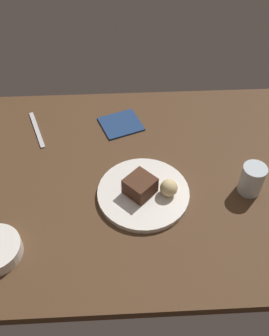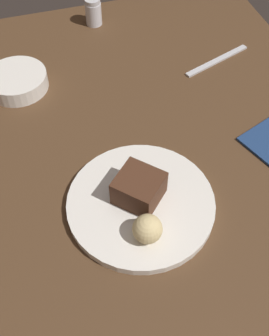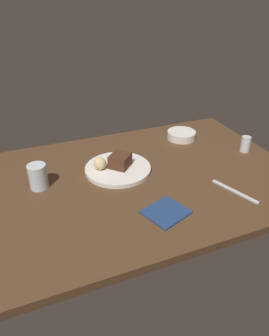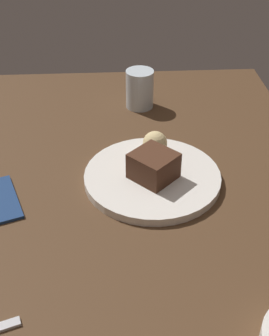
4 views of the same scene
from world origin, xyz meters
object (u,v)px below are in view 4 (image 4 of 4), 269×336
at_px(bread_roll, 155,143).
at_px(water_glass, 140,89).
at_px(dessert_plate, 153,177).
at_px(chocolate_cake_slice, 154,166).

bearing_deg(bread_roll, water_glass, 3.59).
bearing_deg(dessert_plate, water_glass, 0.72).
height_order(dessert_plate, chocolate_cake_slice, chocolate_cake_slice).
relative_size(chocolate_cake_slice, bread_roll, 1.52).
bearing_deg(bread_roll, chocolate_cake_slice, 172.66).
xyz_separation_m(chocolate_cake_slice, water_glass, (0.32, 0.00, 0.00)).
height_order(bread_roll, water_glass, water_glass).
distance_m(dessert_plate, bread_roll, 0.08).
bearing_deg(water_glass, chocolate_cake_slice, -179.17).
bearing_deg(dessert_plate, bread_roll, -8.93).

